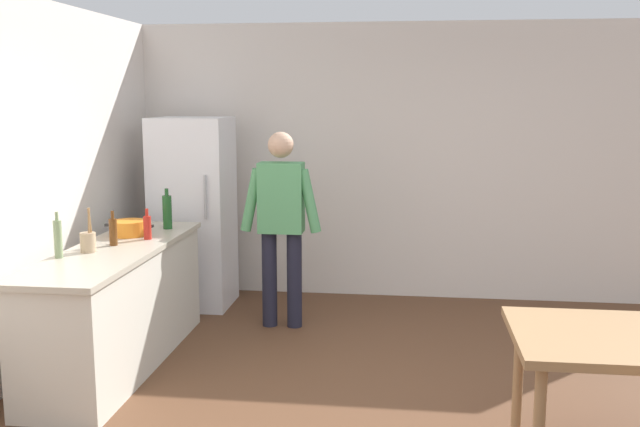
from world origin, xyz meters
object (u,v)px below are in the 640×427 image
Objects in this scene: refrigerator at (193,213)px; bottle_beer_brown at (113,231)px; bottle_vinegar_tall at (58,238)px; utensil_jar at (88,241)px; cooking_pot at (129,228)px; person at (281,216)px; bottle_sauce_red at (147,227)px; bottle_wine_green at (167,212)px.

refrigerator reaches higher than bottle_beer_brown.
utensil_jar is at bearing 59.34° from bottle_vinegar_tall.
cooking_pot is 1.54× the size of bottle_beer_brown.
person is 1.27m from cooking_pot.
refrigerator is at bearing 149.77° from person.
bottle_sauce_red is (0.25, 0.49, 0.02)m from utensil_jar.
utensil_jar is at bearing -109.56° from bottle_beer_brown.
bottle_beer_brown is (0.20, 0.44, -0.03)m from bottle_vinegar_tall.
bottle_beer_brown is (-1.09, -0.98, 0.03)m from person.
bottle_vinegar_tall is at bearing -101.91° from cooking_pot.
bottle_wine_green reaches higher than cooking_pot.
person is at bearing 47.61° from bottle_vinegar_tall.
bottle_sauce_red reaches higher than cooking_pot.
cooking_pot is at bearing 94.78° from bottle_beer_brown.
bottle_wine_green is at bearing -87.58° from refrigerator.
bottle_sauce_red is at bearing -90.77° from bottle_wine_green.
bottle_wine_green is (0.21, 0.32, 0.09)m from cooking_pot.
cooking_pot is 0.39m from bottle_wine_green.
bottle_sauce_red is 0.92× the size of bottle_beer_brown.
refrigerator is at bearing 84.79° from bottle_beer_brown.
bottle_wine_green is at bearing 89.23° from bottle_sauce_red.
bottle_sauce_red is (0.20, -0.13, 0.04)m from cooking_pot.
bottle_wine_green reaches higher than bottle_beer_brown.
bottle_beer_brown is (0.08, 0.24, 0.03)m from utensil_jar.
refrigerator reaches higher than bottle_sauce_red.
bottle_sauce_red is 0.75× the size of bottle_vinegar_tall.
bottle_vinegar_tall reaches higher than bottle_beer_brown.
refrigerator is 1.10m from person.
bottle_beer_brown is (-0.14, -1.53, 0.11)m from refrigerator.
utensil_jar is 1.33× the size of bottle_sauce_red.
bottle_wine_green is at bearing 71.60° from bottle_vinegar_tall.
bottle_sauce_red is at bearing 56.26° from bottle_beer_brown.
utensil_jar and bottle_vinegar_tall have the same top height.
person reaches higher than bottle_sauce_red.
refrigerator is 5.29× the size of bottle_wine_green.
bottle_beer_brown is at bearing 70.44° from utensil_jar.
bottle_wine_green is at bearing 75.98° from bottle_beer_brown.
person is 1.69m from utensil_jar.
utensil_jar is 0.94× the size of bottle_wine_green.
bottle_vinegar_tall is at bearing -108.40° from bottle_wine_green.
utensil_jar reaches higher than bottle_beer_brown.
bottle_beer_brown is at bearing -95.21° from refrigerator.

